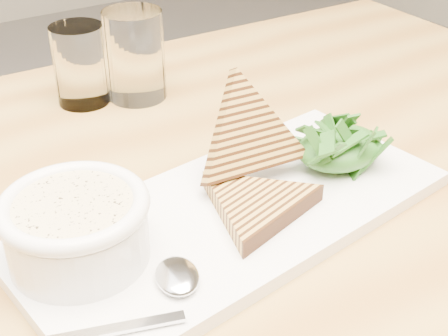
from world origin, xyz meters
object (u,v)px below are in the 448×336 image
soup_bowl (78,235)px  glass_far (135,55)px  platter (235,214)px  glass_near (80,65)px  table_top (207,199)px

soup_bowl → glass_far: size_ratio=1.02×
soup_bowl → glass_far: (0.20, 0.29, 0.02)m
platter → glass_far: bearing=80.8°
soup_bowl → glass_far: glass_far is taller
soup_bowl → glass_near: 0.34m
soup_bowl → table_top: bearing=19.2°
glass_near → table_top: bearing=-83.6°
platter → soup_bowl: soup_bowl is taller
glass_near → glass_far: 0.07m
platter → soup_bowl: size_ratio=3.57×
glass_near → glass_far: (0.07, -0.03, 0.01)m
table_top → soup_bowl: bearing=-160.8°
platter → soup_bowl: 0.16m
table_top → glass_far: glass_far is taller
soup_bowl → platter: bearing=-5.4°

